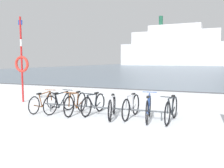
# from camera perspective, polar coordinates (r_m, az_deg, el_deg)

# --- Properties ---
(ground) EXTENTS (80.00, 132.00, 0.08)m
(ground) POSITION_cam_1_polar(r_m,az_deg,el_deg) (58.54, 19.62, 3.49)
(ground) COLOR silver
(bike_rack) EXTENTS (4.46, 0.19, 0.31)m
(bike_rack) POSITION_cam_1_polar(r_m,az_deg,el_deg) (8.01, -2.57, -5.76)
(bike_rack) COLOR #4C5156
(bike_rack) RESTS_ON ground
(bicycle_0) EXTENTS (0.46, 1.72, 0.75)m
(bicycle_0) POSITION_cam_1_polar(r_m,az_deg,el_deg) (9.07, -16.20, -4.16)
(bicycle_0) COLOR black
(bicycle_0) RESTS_ON ground
(bicycle_1) EXTENTS (0.46, 1.62, 0.78)m
(bicycle_1) POSITION_cam_1_polar(r_m,az_deg,el_deg) (8.68, -12.38, -4.40)
(bicycle_1) COLOR black
(bicycle_1) RESTS_ON ground
(bicycle_2) EXTENTS (0.46, 1.67, 0.82)m
(bicycle_2) POSITION_cam_1_polar(r_m,az_deg,el_deg) (8.31, -8.78, -4.68)
(bicycle_2) COLOR black
(bicycle_2) RESTS_ON ground
(bicycle_3) EXTENTS (0.46, 1.62, 0.78)m
(bicycle_3) POSITION_cam_1_polar(r_m,az_deg,el_deg) (8.26, -4.48, -4.84)
(bicycle_3) COLOR black
(bicycle_3) RESTS_ON ground
(bicycle_4) EXTENTS (0.57, 1.67, 0.78)m
(bicycle_4) POSITION_cam_1_polar(r_m,az_deg,el_deg) (7.77, -0.00, -5.48)
(bicycle_4) COLOR black
(bicycle_4) RESTS_ON ground
(bicycle_5) EXTENTS (0.46, 1.71, 0.82)m
(bicycle_5) POSITION_cam_1_polar(r_m,az_deg,el_deg) (7.73, 4.64, -5.42)
(bicycle_5) COLOR black
(bicycle_5) RESTS_ON ground
(bicycle_6) EXTENTS (0.46, 1.74, 0.84)m
(bicycle_6) POSITION_cam_1_polar(r_m,az_deg,el_deg) (7.50, 8.78, -5.74)
(bicycle_6) COLOR black
(bicycle_6) RESTS_ON ground
(bicycle_7) EXTENTS (0.46, 1.73, 0.83)m
(bicycle_7) POSITION_cam_1_polar(r_m,az_deg,el_deg) (7.43, 14.10, -5.99)
(bicycle_7) COLOR black
(bicycle_7) RESTS_ON ground
(rescue_post) EXTENTS (0.74, 0.11, 3.77)m
(rescue_post) POSITION_cam_1_polar(r_m,az_deg,el_deg) (11.31, -20.93, 4.99)
(rescue_post) COLOR red
(rescue_post) RESTS_ON ground
(ferry_ship) EXTENTS (42.91, 11.45, 18.81)m
(ferry_ship) POSITION_cam_1_polar(r_m,az_deg,el_deg) (93.11, 15.21, 8.22)
(ferry_ship) COLOR silver
(ferry_ship) RESTS_ON ground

